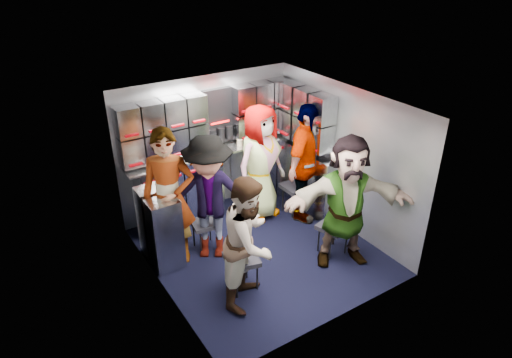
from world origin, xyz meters
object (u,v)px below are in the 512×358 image
jump_seat_center (253,189)px  jump_seat_near_right (334,228)px  jump_seat_mid_left (205,225)px  attendant_arc_a (249,241)px  attendant_arc_d (305,164)px  attendant_standing (169,198)px  attendant_arc_e (346,202)px  jump_seat_near_left (242,261)px  jump_seat_mid_right (296,188)px  attendant_arc_b (209,199)px  attendant_arc_c (260,163)px

jump_seat_center → jump_seat_near_right: 1.55m
jump_seat_mid_left → jump_seat_near_right: size_ratio=0.89×
attendant_arc_a → attendant_arc_d: bearing=-4.8°
jump_seat_near_right → attendant_arc_a: 1.46m
jump_seat_near_right → jump_seat_center: bearing=101.1°
attendant_standing → attendant_arc_a: attendant_standing is taller
attendant_arc_e → jump_seat_center: bearing=125.1°
jump_seat_mid_left → attendant_arc_a: (-0.01, -1.17, 0.44)m
jump_seat_near_right → attendant_arc_a: size_ratio=0.29×
attendant_arc_a → attendant_arc_d: 1.95m
jump_seat_near_left → jump_seat_mid_right: (1.62, 1.08, 0.01)m
jump_seat_near_right → attendant_arc_e: bearing=-90.0°
jump_seat_center → attendant_arc_d: size_ratio=0.25×
attendant_arc_b → attendant_arc_d: bearing=36.5°
attendant_arc_a → attendant_arc_e: size_ratio=0.90×
jump_seat_center → jump_seat_near_right: (0.30, -1.52, 0.03)m
jump_seat_mid_right → attendant_arc_a: size_ratio=0.30×
jump_seat_near_left → jump_seat_mid_right: jump_seat_mid_right is taller
jump_seat_near_left → attendant_arc_d: 1.92m
jump_seat_near_left → attendant_arc_d: bearing=29.0°
attendant_arc_a → attendant_arc_c: (1.10, 1.48, 0.09)m
jump_seat_near_left → attendant_arc_e: size_ratio=0.26×
jump_seat_near_right → attendant_arc_c: attendant_arc_c is taller
jump_seat_mid_right → attendant_standing: 2.13m
jump_seat_mid_right → jump_seat_near_right: (-0.22, -1.12, -0.02)m
jump_seat_near_right → jump_seat_mid_left: bearing=143.4°
attendant_arc_b → jump_seat_near_left: bearing=-57.6°
jump_seat_center → attendant_arc_a: 2.04m
jump_seat_mid_left → jump_seat_center: (1.09, 0.49, 0.01)m
jump_seat_near_left → attendant_arc_b: 0.93m
jump_seat_near_left → attendant_arc_a: 0.43m
attendant_arc_a → attendant_arc_b: attendant_arc_b is taller
attendant_arc_d → jump_seat_mid_right: bearing=57.8°
jump_seat_center → attendant_arc_d: attendant_arc_d is taller
jump_seat_center → attendant_arc_e: attendant_arc_e is taller
attendant_standing → attendant_arc_a: bearing=-38.0°
jump_seat_mid_left → attendant_arc_a: bearing=-90.7°
jump_seat_near_right → attendant_standing: 2.19m
attendant_arc_d → attendant_arc_b: bearing=150.9°
attendant_arc_e → jump_seat_near_right: bearing=115.2°
jump_seat_mid_left → attendant_arc_b: size_ratio=0.24×
jump_seat_center → attendant_arc_e: bearing=-80.1°
jump_seat_near_left → attendant_arc_b: size_ratio=0.27×
jump_seat_near_left → attendant_arc_d: size_ratio=0.26×
jump_seat_mid_right → attendant_arc_c: size_ratio=0.27×
attendant_arc_d → jump_seat_center: bearing=99.2°
attendant_arc_d → jump_seat_mid_left: bearing=144.4°
jump_seat_near_left → attendant_standing: size_ratio=0.25×
jump_seat_near_right → attendant_arc_b: 1.69m
jump_seat_near_left → jump_seat_mid_left: size_ratio=1.14×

